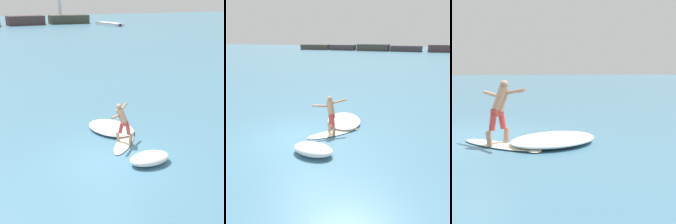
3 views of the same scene
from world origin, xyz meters
The scene contains 4 objects.
ground_plane centered at (0.00, 0.00, 0.00)m, with size 200.00×200.00×0.00m, color teal.
surfboard centered at (1.26, 0.92, 0.03)m, with size 1.98×2.10×0.19m.
surfer centered at (1.17, 0.96, 0.97)m, with size 1.20×1.07×1.57m.
wave_foam_at_tail centered at (1.31, 2.27, 0.13)m, with size 2.26×2.68×0.25m.
Camera 3 is at (8.95, 1.06, 1.88)m, focal length 50.00 mm.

